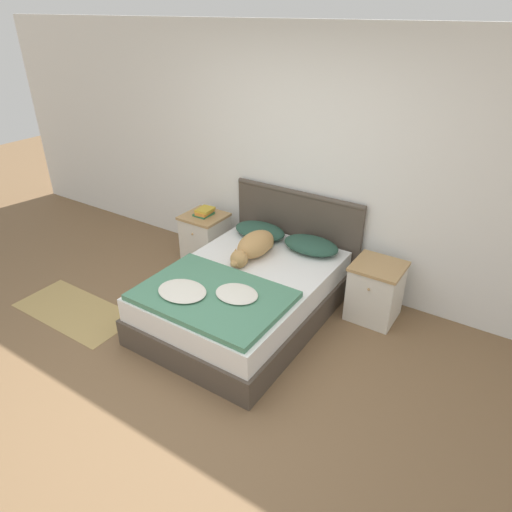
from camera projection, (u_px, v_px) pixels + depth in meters
ground_plane at (176, 387)px, 3.61m from camera, size 16.00×16.00×0.00m
wall_back at (309, 162)px, 4.55m from camera, size 9.00×0.06×2.55m
bed at (245, 296)px, 4.32m from camera, size 1.39×1.92×0.48m
headboard at (296, 232)px, 4.90m from camera, size 1.47×0.06×0.98m
nightstand_left at (205, 238)px, 5.28m from camera, size 0.46×0.45×0.57m
nightstand_right at (375, 291)px, 4.30m from camera, size 0.46×0.45×0.57m
pillow_left at (260, 231)px, 4.85m from camera, size 0.57×0.36×0.13m
pillow_right at (311, 245)px, 4.56m from camera, size 0.57×0.36×0.13m
quilt at (211, 295)px, 3.83m from camera, size 1.25×0.88×0.09m
dog at (254, 246)px, 4.45m from camera, size 0.28×0.72×0.23m
book_stack at (204, 212)px, 5.13m from camera, size 0.19×0.22×0.08m
rug at (75, 311)px, 4.51m from camera, size 1.24×0.58×0.00m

